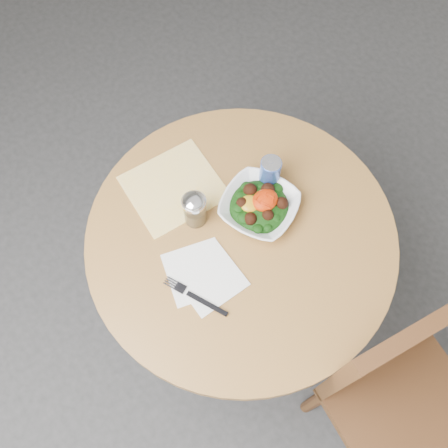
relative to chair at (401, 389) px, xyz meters
The scene contains 9 objects.
ground 0.81m from the chair, 101.96° to the left, with size 6.00×6.00×0.00m, color #2E2E31.
table 0.62m from the chair, 101.96° to the left, with size 0.90×0.90×0.75m.
chair is the anchor object (origin of this frame).
cloth_napkin 0.90m from the chair, 102.68° to the left, with size 0.27×0.24×0.00m, color #ECA60C.
paper_napkins 0.68m from the chair, 116.80° to the left, with size 0.21×0.22×0.00m.
salad_bowl 0.68m from the chair, 93.61° to the left, with size 0.28×0.28×0.08m.
fork 0.68m from the chair, 122.73° to the left, with size 0.09×0.19×0.00m.
spice_shaker 0.80m from the chair, 105.58° to the left, with size 0.07×0.07×0.12m.
beverage_can 0.74m from the chair, 86.42° to the left, with size 0.06×0.06×0.12m.
Camera 1 is at (-0.40, -0.43, 2.06)m, focal length 40.00 mm.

